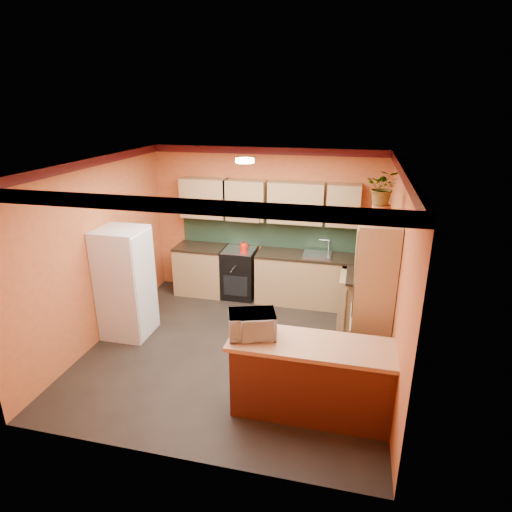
{
  "coord_description": "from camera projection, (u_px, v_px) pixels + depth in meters",
  "views": [
    {
      "loc": [
        1.54,
        -5.22,
        3.44
      ],
      "look_at": [
        0.2,
        0.45,
        1.32
      ],
      "focal_mm": 30.0,
      "sensor_mm": 36.0,
      "label": 1
    }
  ],
  "objects": [
    {
      "name": "countertop_right",
      "position": [
        367.0,
        277.0,
        6.56
      ],
      "size": [
        0.62,
        0.8,
        0.04
      ],
      "primitive_type": "cube",
      "color": "black",
      "rests_on": "base_cabinets_right"
    },
    {
      "name": "base_cabinets_right",
      "position": [
        364.0,
        304.0,
        6.72
      ],
      "size": [
        0.6,
        0.8,
        0.88
      ],
      "primitive_type": "cube",
      "color": "#A17B55",
      "rests_on": "ground"
    },
    {
      "name": "microwave",
      "position": [
        252.0,
        325.0,
        4.8
      ],
      "size": [
        0.61,
        0.5,
        0.29
      ],
      "primitive_type": "imported",
      "rotation": [
        0.0,
        0.0,
        0.32
      ],
      "color": "silver",
      "rests_on": "bar_top"
    },
    {
      "name": "stove",
      "position": [
        240.0,
        273.0,
        7.87
      ],
      "size": [
        0.58,
        0.58,
        0.91
      ],
      "primitive_type": "cube",
      "color": "black",
      "rests_on": "ground"
    },
    {
      "name": "breakfast_bar",
      "position": [
        312.0,
        381.0,
        4.86
      ],
      "size": [
        1.8,
        0.55,
        0.88
      ],
      "primitive_type": "cube",
      "color": "#522613",
      "rests_on": "ground"
    },
    {
      "name": "countertop_back",
      "position": [
        273.0,
        253.0,
        7.58
      ],
      "size": [
        3.65,
        0.62,
        0.04
      ],
      "primitive_type": "cube",
      "color": "black",
      "rests_on": "base_cabinets_back"
    },
    {
      "name": "room_shell",
      "position": [
        241.0,
        206.0,
        5.82
      ],
      "size": [
        4.24,
        4.24,
        2.72
      ],
      "color": "black",
      "rests_on": "ground"
    },
    {
      "name": "fern_pot",
      "position": [
        381.0,
        211.0,
        5.18
      ],
      "size": [
        0.22,
        0.22,
        0.16
      ],
      "primitive_type": "cylinder",
      "color": "brown",
      "rests_on": "pantry"
    },
    {
      "name": "pantry",
      "position": [
        372.0,
        297.0,
        5.52
      ],
      "size": [
        0.48,
        0.9,
        2.1
      ],
      "primitive_type": "cube",
      "color": "#A17B55",
      "rests_on": "ground"
    },
    {
      "name": "bar_top",
      "position": [
        314.0,
        345.0,
        4.71
      ],
      "size": [
        1.9,
        0.65,
        0.05
      ],
      "primitive_type": "cube",
      "color": "tan",
      "rests_on": "breakfast_bar"
    },
    {
      "name": "base_cabinets_back",
      "position": [
        273.0,
        277.0,
        7.74
      ],
      "size": [
        3.65,
        0.6,
        0.88
      ],
      "primitive_type": "cube",
      "color": "#A17B55",
      "rests_on": "ground"
    },
    {
      "name": "fern",
      "position": [
        383.0,
        187.0,
        5.08
      ],
      "size": [
        0.41,
        0.37,
        0.42
      ],
      "primitive_type": "imported",
      "rotation": [
        0.0,
        0.0,
        -0.11
      ],
      "color": "#A17B55",
      "rests_on": "fern_pot"
    },
    {
      "name": "sink",
      "position": [
        317.0,
        254.0,
        7.4
      ],
      "size": [
        0.48,
        0.4,
        0.03
      ],
      "primitive_type": "cube",
      "color": "silver",
      "rests_on": "countertop_back"
    },
    {
      "name": "kettle",
      "position": [
        244.0,
        246.0,
        7.62
      ],
      "size": [
        0.2,
        0.2,
        0.18
      ],
      "primitive_type": null,
      "rotation": [
        0.0,
        0.0,
        0.22
      ],
      "color": "#B0180B",
      "rests_on": "stove"
    },
    {
      "name": "fridge",
      "position": [
        125.0,
        283.0,
        6.45
      ],
      "size": [
        0.68,
        0.66,
        1.7
      ],
      "primitive_type": "cube",
      "color": "silver",
      "rests_on": "ground"
    }
  ]
}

